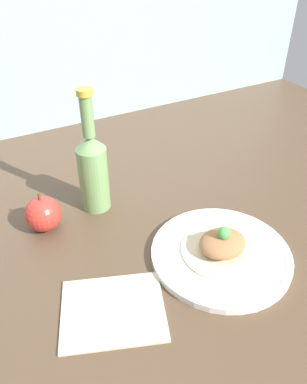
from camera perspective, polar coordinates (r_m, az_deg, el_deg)
The scene contains 6 objects.
ground_plane at distance 77.62cm, azimuth -1.84°, elevation -6.19°, with size 180.00×110.00×4.00cm, color brown.
plate at distance 70.24cm, azimuth 10.23°, elevation -9.21°, with size 25.48×25.48×1.58cm.
plated_food at distance 68.76cm, azimuth 10.42°, elevation -7.93°, with size 14.61×14.61×5.65cm.
cider_bottle at distance 76.86cm, azimuth -9.24°, elevation 3.59°, with size 6.12×6.12×26.12cm.
apple at distance 76.49cm, azimuth -16.46°, elevation -3.22°, with size 7.13×7.13×8.50cm.
napkin at distance 62.01cm, azimuth -6.20°, elevation -17.33°, with size 19.97×18.43×0.80cm.
Camera 1 is at (-25.84, -51.87, 49.64)cm, focal length 35.00 mm.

